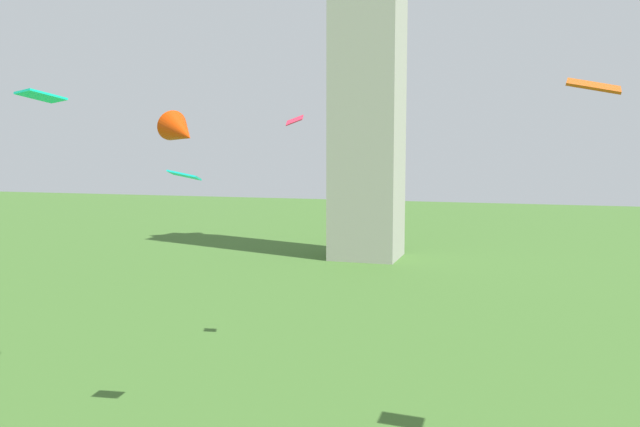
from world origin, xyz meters
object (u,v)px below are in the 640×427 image
object	(u,v)px
kite_flying_0	(295,120)
kite_flying_2	(181,132)
kite_flying_3	(593,86)
kite_flying_4	(41,96)
kite_flying_6	(184,175)

from	to	relation	value
kite_flying_0	kite_flying_2	bearing A→B (deg)	-85.73
kite_flying_3	kite_flying_2	bearing A→B (deg)	-150.10
kite_flying_4	kite_flying_6	size ratio (longest dim) A/B	1.62
kite_flying_0	kite_flying_6	world-z (taller)	kite_flying_0
kite_flying_4	kite_flying_6	world-z (taller)	kite_flying_4
kite_flying_0	kite_flying_6	size ratio (longest dim) A/B	0.79
kite_flying_3	kite_flying_4	bearing A→B (deg)	179.59
kite_flying_6	kite_flying_0	bearing A→B (deg)	-105.00
kite_flying_0	kite_flying_3	size ratio (longest dim) A/B	0.59
kite_flying_0	kite_flying_3	xyz separation A→B (m)	(11.85, -8.18, 0.40)
kite_flying_2	kite_flying_4	size ratio (longest dim) A/B	0.83
kite_flying_0	kite_flying_2	xyz separation A→B (m)	(1.74, -13.35, -0.94)
kite_flying_2	kite_flying_3	world-z (taller)	kite_flying_3
kite_flying_2	kite_flying_3	distance (m)	11.43
kite_flying_0	kite_flying_2	size ratio (longest dim) A/B	0.59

